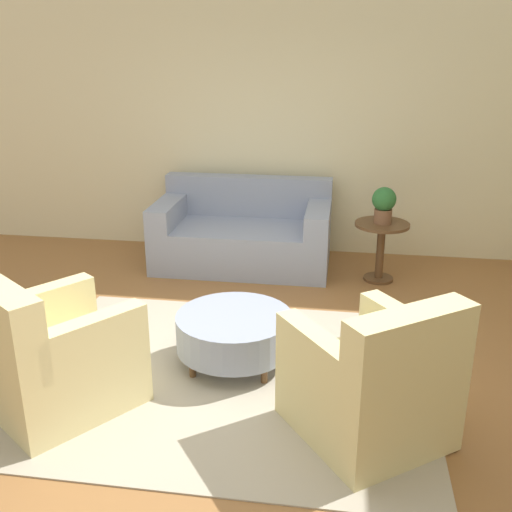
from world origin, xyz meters
The scene contains 9 objects.
ground_plane centered at (0.00, 0.00, 0.00)m, with size 16.00×16.00×0.00m, color #996638.
wall_back centered at (0.00, 2.94, 1.40)m, with size 9.76×0.12×2.80m.
rug centered at (0.00, 0.00, 0.01)m, with size 2.94×2.44×0.01m.
couch centered at (-0.26, 2.33, 0.33)m, with size 1.85×1.00×0.90m.
armchair_left centered at (-1.03, -0.54, 0.36)m, with size 1.15×1.17×0.95m.
armchair_right centered at (1.03, -0.54, 0.36)m, with size 1.15×1.17×0.95m.
ottoman_table centered at (0.04, 0.22, 0.26)m, with size 0.88×0.88×0.38m.
side_table centered at (1.19, 2.06, 0.42)m, with size 0.54×0.54×0.61m.
potted_plant_on_side_table centered at (1.19, 2.06, 0.81)m, with size 0.24×0.24×0.36m.
Camera 1 is at (0.80, -3.73, 2.33)m, focal length 42.00 mm.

